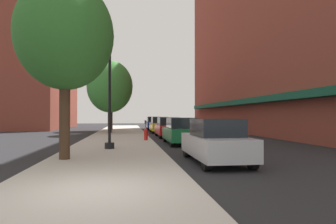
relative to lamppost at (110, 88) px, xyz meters
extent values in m
plane|color=#232326|center=(4.19, 9.74, -3.20)|extent=(90.00, 90.00, 0.00)
cube|color=#B7B2A8|center=(0.19, 10.74, -3.14)|extent=(4.80, 50.00, 0.12)
cube|color=#144C38|center=(11.84, 13.74, -0.10)|extent=(0.90, 34.00, 0.50)
cube|color=brown|center=(-10.81, 28.74, 7.72)|extent=(6.00, 18.00, 21.85)
cube|color=#144C38|center=(-14.16, 28.74, -0.10)|extent=(0.90, 15.30, 0.50)
cylinder|color=black|center=(0.00, 0.00, -2.93)|extent=(0.48, 0.48, 0.30)
cylinder|color=black|center=(0.00, 0.00, -0.18)|extent=(0.14, 0.14, 5.20)
sphere|color=silver|center=(0.00, 0.00, 2.60)|extent=(0.44, 0.44, 0.44)
cylinder|color=red|center=(2.13, 4.95, -2.77)|extent=(0.26, 0.26, 0.62)
sphere|color=red|center=(2.13, 4.95, -2.41)|extent=(0.24, 0.24, 0.24)
cylinder|color=red|center=(2.27, 4.95, -2.68)|extent=(0.12, 0.10, 0.10)
cylinder|color=slate|center=(2.24, 7.21, -2.56)|extent=(0.06, 0.06, 1.05)
cube|color=#33383D|center=(2.24, 7.21, -1.90)|extent=(0.14, 0.09, 0.26)
cylinder|color=#422D1E|center=(-0.83, 14.20, -1.65)|extent=(0.40, 0.40, 2.86)
ellipsoid|color=#387F33|center=(-0.83, 14.20, 1.44)|extent=(4.43, 4.43, 5.10)
cylinder|color=#422D1E|center=(-1.07, 20.35, -1.45)|extent=(0.40, 0.40, 3.26)
ellipsoid|color=#235B23|center=(-1.07, 20.35, 2.06)|extent=(5.02, 5.02, 5.77)
cylinder|color=#422D1E|center=(-1.49, -3.38, -1.39)|extent=(0.40, 0.40, 3.39)
ellipsoid|color=#2D6B28|center=(-1.49, -3.38, 1.70)|extent=(3.70, 3.70, 4.25)
cylinder|color=black|center=(3.41, -2.66, -2.88)|extent=(0.22, 0.64, 0.64)
cylinder|color=black|center=(4.97, -2.66, -2.88)|extent=(0.22, 0.64, 0.64)
cylinder|color=black|center=(3.41, -5.86, -2.88)|extent=(0.22, 0.64, 0.64)
cylinder|color=black|center=(4.97, -5.86, -2.88)|extent=(0.22, 0.64, 0.64)
cube|color=#B2B2BA|center=(4.19, -4.26, -2.56)|extent=(1.80, 4.30, 0.76)
cube|color=black|center=(4.19, -4.41, -1.86)|extent=(1.56, 2.20, 0.64)
cylinder|color=black|center=(3.41, 4.67, -2.88)|extent=(0.22, 0.64, 0.64)
cylinder|color=black|center=(4.97, 4.67, -2.88)|extent=(0.22, 0.64, 0.64)
cylinder|color=black|center=(3.41, 1.47, -2.88)|extent=(0.22, 0.64, 0.64)
cylinder|color=black|center=(4.97, 1.47, -2.88)|extent=(0.22, 0.64, 0.64)
cube|color=#196638|center=(4.19, 3.07, -2.56)|extent=(1.80, 4.30, 0.76)
cube|color=black|center=(4.19, 2.92, -1.86)|extent=(1.56, 2.20, 0.64)
cylinder|color=black|center=(3.41, 10.60, -2.88)|extent=(0.22, 0.64, 0.64)
cylinder|color=black|center=(4.97, 10.60, -2.88)|extent=(0.22, 0.64, 0.64)
cylinder|color=black|center=(3.41, 7.40, -2.88)|extent=(0.22, 0.64, 0.64)
cylinder|color=black|center=(4.97, 7.40, -2.88)|extent=(0.22, 0.64, 0.64)
cube|color=red|center=(4.19, 9.00, -2.56)|extent=(1.80, 4.30, 0.76)
cube|color=black|center=(4.19, 8.85, -1.86)|extent=(1.56, 2.20, 0.64)
cylinder|color=black|center=(3.41, 17.26, -2.88)|extent=(0.22, 0.64, 0.64)
cylinder|color=black|center=(4.97, 17.26, -2.88)|extent=(0.22, 0.64, 0.64)
cylinder|color=black|center=(3.41, 14.06, -2.88)|extent=(0.22, 0.64, 0.64)
cylinder|color=black|center=(4.97, 14.06, -2.88)|extent=(0.22, 0.64, 0.64)
cube|color=gold|center=(4.19, 15.66, -2.56)|extent=(1.80, 4.30, 0.76)
cube|color=black|center=(4.19, 15.51, -1.86)|extent=(1.56, 2.20, 0.64)
cylinder|color=black|center=(3.41, 24.35, -2.88)|extent=(0.22, 0.64, 0.64)
cylinder|color=black|center=(4.97, 24.35, -2.88)|extent=(0.22, 0.64, 0.64)
cylinder|color=black|center=(3.41, 21.15, -2.88)|extent=(0.22, 0.64, 0.64)
cylinder|color=black|center=(4.97, 21.15, -2.88)|extent=(0.22, 0.64, 0.64)
cube|color=#1E389E|center=(4.19, 22.75, -2.56)|extent=(1.80, 4.30, 0.76)
cube|color=black|center=(4.19, 22.60, -1.86)|extent=(1.56, 2.20, 0.64)
camera|label=1|loc=(0.91, -15.07, -1.42)|focal=31.47mm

